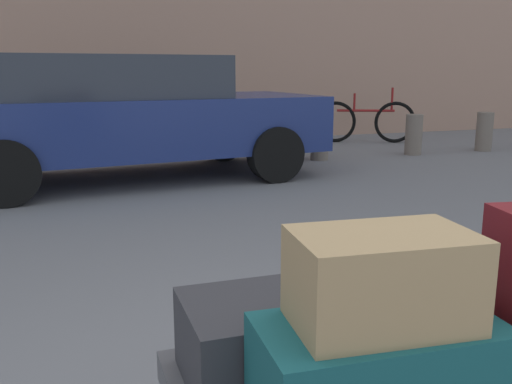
{
  "coord_description": "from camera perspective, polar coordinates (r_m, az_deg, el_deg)",
  "views": [
    {
      "loc": [
        -0.85,
        -1.31,
        1.27
      ],
      "look_at": [
        0.0,
        1.2,
        0.69
      ],
      "focal_mm": 39.37,
      "sensor_mm": 36.0,
      "label": 1
    }
  ],
  "objects": [
    {
      "name": "bollard_kerb_far",
      "position": [
        9.63,
        22.19,
        5.7
      ],
      "size": [
        0.25,
        0.25,
        0.61
      ],
      "primitive_type": "cylinder",
      "color": "#72665B",
      "rests_on": "ground_plane"
    },
    {
      "name": "suitcase_charcoal_front_left",
      "position": [
        1.79,
        3.26,
        -14.38
      ],
      "size": [
        0.64,
        0.39,
        0.25
      ],
      "primitive_type": "cube",
      "rotation": [
        0.0,
        0.0,
        0.0
      ],
      "color": "#2D2D33",
      "rests_on": "luggage_cart"
    },
    {
      "name": "parked_car",
      "position": [
        6.7,
        -12.85,
        7.69
      ],
      "size": [
        4.46,
        2.27,
        1.42
      ],
      "color": "navy",
      "rests_on": "ground_plane"
    },
    {
      "name": "duffel_bag_teal_stacked_top",
      "position": [
        1.51,
        12.18,
        -18.56
      ],
      "size": [
        0.62,
        0.34,
        0.33
      ],
      "primitive_type": "cube",
      "rotation": [
        0.0,
        0.0,
        -0.05
      ],
      "color": "#144C51",
      "rests_on": "luggage_cart"
    },
    {
      "name": "bicycle_leaning",
      "position": [
        10.14,
        11.05,
        7.06
      ],
      "size": [
        1.65,
        0.73,
        0.96
      ],
      "color": "black",
      "rests_on": "ground_plane"
    },
    {
      "name": "duffel_bag_tan_topmost_pile",
      "position": [
        1.39,
        12.71,
        -8.64
      ],
      "size": [
        0.45,
        0.3,
        0.23
      ],
      "primitive_type": "cube",
      "rotation": [
        0.0,
        0.0,
        -0.08
      ],
      "color": "#9E7F56",
      "rests_on": "duffel_bag_teal_stacked_top"
    },
    {
      "name": "bollard_kerb_mid",
      "position": [
        8.84,
        15.73,
        5.63
      ],
      "size": [
        0.25,
        0.25,
        0.61
      ],
      "primitive_type": "cylinder",
      "color": "#72665B",
      "rests_on": "ground_plane"
    },
    {
      "name": "duffel_bag_navy_rear_right",
      "position": [
        2.03,
        16.97,
        -10.18
      ],
      "size": [
        0.56,
        0.36,
        0.35
      ],
      "primitive_type": "cube",
      "rotation": [
        0.0,
        0.0,
        0.01
      ],
      "color": "#191E47",
      "rests_on": "luggage_cart"
    },
    {
      "name": "bollard_kerb_near",
      "position": [
        8.07,
        6.49,
        5.41
      ],
      "size": [
        0.25,
        0.25,
        0.61
      ],
      "primitive_type": "cylinder",
      "color": "#72665B",
      "rests_on": "ground_plane"
    }
  ]
}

